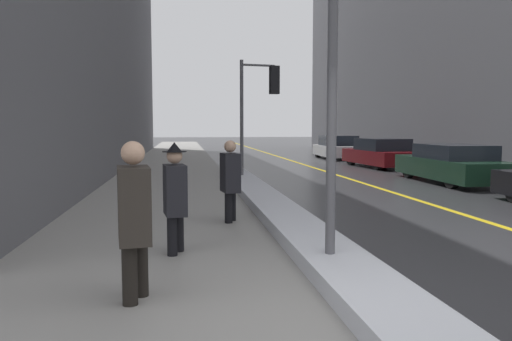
{
  "coord_description": "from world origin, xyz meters",
  "views": [
    {
      "loc": [
        -1.58,
        -4.04,
        1.77
      ],
      "look_at": [
        -0.4,
        4.0,
        1.05
      ],
      "focal_mm": 35.0,
      "sensor_mm": 36.0,
      "label": 1
    }
  ],
  "objects_px": {
    "traffic_light_near": "(262,94)",
    "lamp_post": "(333,49)",
    "parked_car_maroon": "(381,154)",
    "pedestrian_in_glasses": "(230,177)",
    "parked_car_white": "(338,148)",
    "pedestrian_with_shoulder_bag": "(134,213)",
    "pedestrian_nearside": "(175,193)",
    "parked_car_dark_green": "(452,164)"
  },
  "relations": [
    {
      "from": "traffic_light_near",
      "to": "pedestrian_with_shoulder_bag",
      "type": "height_order",
      "value": "traffic_light_near"
    },
    {
      "from": "lamp_post",
      "to": "pedestrian_in_glasses",
      "type": "distance_m",
      "value": 3.87
    },
    {
      "from": "pedestrian_nearside",
      "to": "parked_car_white",
      "type": "height_order",
      "value": "pedestrian_nearside"
    },
    {
      "from": "traffic_light_near",
      "to": "pedestrian_with_shoulder_bag",
      "type": "xyz_separation_m",
      "value": [
        -3.02,
        -10.93,
        -1.9
      ]
    },
    {
      "from": "lamp_post",
      "to": "pedestrian_in_glasses",
      "type": "xyz_separation_m",
      "value": [
        -0.91,
        3.28,
        -1.83
      ]
    },
    {
      "from": "pedestrian_with_shoulder_bag",
      "to": "parked_car_dark_green",
      "type": "bearing_deg",
      "value": 129.09
    },
    {
      "from": "pedestrian_with_shoulder_bag",
      "to": "parked_car_dark_green",
      "type": "xyz_separation_m",
      "value": [
        8.89,
        9.56,
        -0.32
      ]
    },
    {
      "from": "traffic_light_near",
      "to": "parked_car_maroon",
      "type": "distance_m",
      "value": 7.95
    },
    {
      "from": "pedestrian_nearside",
      "to": "parked_car_white",
      "type": "relative_size",
      "value": 0.37
    },
    {
      "from": "parked_car_dark_green",
      "to": "parked_car_maroon",
      "type": "distance_m",
      "value": 6.07
    },
    {
      "from": "lamp_post",
      "to": "pedestrian_in_glasses",
      "type": "relative_size",
      "value": 2.91
    },
    {
      "from": "parked_car_white",
      "to": "pedestrian_nearside",
      "type": "bearing_deg",
      "value": 158.75
    },
    {
      "from": "traffic_light_near",
      "to": "parked_car_maroon",
      "type": "xyz_separation_m",
      "value": [
        6.02,
        4.71,
        -2.2
      ]
    },
    {
      "from": "lamp_post",
      "to": "pedestrian_in_glasses",
      "type": "height_order",
      "value": "lamp_post"
    },
    {
      "from": "traffic_light_near",
      "to": "pedestrian_in_glasses",
      "type": "xyz_separation_m",
      "value": [
        -1.67,
        -6.9,
        -1.96
      ]
    },
    {
      "from": "parked_car_maroon",
      "to": "pedestrian_in_glasses",
      "type": "bearing_deg",
      "value": 142.24
    },
    {
      "from": "parked_car_maroon",
      "to": "lamp_post",
      "type": "bearing_deg",
      "value": 151.29
    },
    {
      "from": "pedestrian_nearside",
      "to": "pedestrian_in_glasses",
      "type": "height_order",
      "value": "pedestrian_nearside"
    },
    {
      "from": "traffic_light_near",
      "to": "lamp_post",
      "type": "bearing_deg",
      "value": -103.18
    },
    {
      "from": "lamp_post",
      "to": "parked_car_maroon",
      "type": "distance_m",
      "value": 16.5
    },
    {
      "from": "parked_car_dark_green",
      "to": "pedestrian_in_glasses",
      "type": "bearing_deg",
      "value": 128.06
    },
    {
      "from": "pedestrian_in_glasses",
      "to": "lamp_post",
      "type": "bearing_deg",
      "value": 7.54
    },
    {
      "from": "lamp_post",
      "to": "parked_car_white",
      "type": "distance_m",
      "value": 21.97
    },
    {
      "from": "parked_car_white",
      "to": "pedestrian_in_glasses",
      "type": "bearing_deg",
      "value": 158.79
    },
    {
      "from": "lamp_post",
      "to": "pedestrian_with_shoulder_bag",
      "type": "relative_size",
      "value": 2.72
    },
    {
      "from": "pedestrian_with_shoulder_bag",
      "to": "pedestrian_nearside",
      "type": "relative_size",
      "value": 1.04
    },
    {
      "from": "traffic_light_near",
      "to": "pedestrian_in_glasses",
      "type": "bearing_deg",
      "value": -112.54
    },
    {
      "from": "pedestrian_in_glasses",
      "to": "parked_car_white",
      "type": "distance_m",
      "value": 19.12
    },
    {
      "from": "lamp_post",
      "to": "parked_car_maroon",
      "type": "relative_size",
      "value": 1.0
    },
    {
      "from": "pedestrian_with_shoulder_bag",
      "to": "lamp_post",
      "type": "bearing_deg",
      "value": 100.17
    },
    {
      "from": "lamp_post",
      "to": "pedestrian_nearside",
      "type": "height_order",
      "value": "lamp_post"
    },
    {
      "from": "lamp_post",
      "to": "pedestrian_nearside",
      "type": "xyz_separation_m",
      "value": [
        -1.88,
        1.08,
        -1.83
      ]
    },
    {
      "from": "traffic_light_near",
      "to": "parked_car_white",
      "type": "bearing_deg",
      "value": 51.89
    },
    {
      "from": "pedestrian_nearside",
      "to": "parked_car_maroon",
      "type": "relative_size",
      "value": 0.35
    },
    {
      "from": "parked_car_white",
      "to": "parked_car_maroon",
      "type": "bearing_deg",
      "value": -176.96
    },
    {
      "from": "parked_car_maroon",
      "to": "parked_car_white",
      "type": "height_order",
      "value": "parked_car_white"
    },
    {
      "from": "pedestrian_in_glasses",
      "to": "parked_car_white",
      "type": "xyz_separation_m",
      "value": [
        7.62,
        17.54,
        -0.24
      ]
    },
    {
      "from": "pedestrian_nearside",
      "to": "parked_car_dark_green",
      "type": "relative_size",
      "value": 0.32
    },
    {
      "from": "parked_car_maroon",
      "to": "traffic_light_near",
      "type": "bearing_deg",
      "value": 123.78
    },
    {
      "from": "pedestrian_nearside",
      "to": "pedestrian_in_glasses",
      "type": "distance_m",
      "value": 2.4
    },
    {
      "from": "pedestrian_with_shoulder_bag",
      "to": "pedestrian_in_glasses",
      "type": "relative_size",
      "value": 1.07
    },
    {
      "from": "pedestrian_with_shoulder_bag",
      "to": "parked_car_white",
      "type": "bearing_deg",
      "value": 149.43
    }
  ]
}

